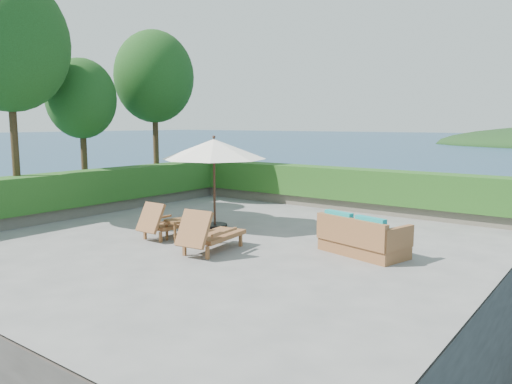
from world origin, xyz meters
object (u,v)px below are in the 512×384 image
Objects in this scene: patio_umbrella at (214,150)px; lounge_left at (166,222)px; wicker_loveseat at (362,239)px; lounge_right at (209,234)px; side_table at (178,223)px.

patio_umbrella is 1.95× the size of lounge_left.
patio_umbrella reaches higher than lounge_left.
patio_umbrella is 1.53× the size of wicker_loveseat.
patio_umbrella is 3.06m from lounge_right.
lounge_left reaches higher than wicker_loveseat.
patio_umbrella is at bearing 83.13° from lounge_left.
patio_umbrella is 4.68m from wicker_loveseat.
lounge_left is 4.75m from wicker_loveseat.
wicker_loveseat is (4.07, 1.46, -0.07)m from side_table.
patio_umbrella reaches higher than side_table.
lounge_left reaches higher than side_table.
lounge_right is (1.61, -1.99, -1.68)m from patio_umbrella.
lounge_right is at bearing -14.90° from side_table.
side_table is 0.29× the size of wicker_loveseat.
wicker_loveseat is at bearing 26.94° from lounge_right.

